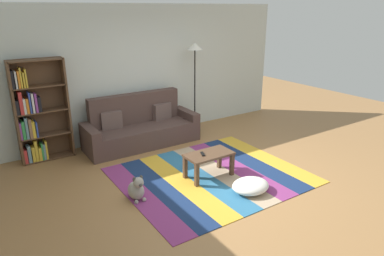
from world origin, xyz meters
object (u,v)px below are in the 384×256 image
Objects in this scene: couch at (141,128)px; standing_lamp at (195,58)px; pouf at (251,186)px; tv_remote at (203,154)px; dog at (137,189)px; coffee_table at (209,158)px; bookshelf at (36,115)px.

standing_lamp is (1.35, 0.07, 1.27)m from couch.
tv_remote is at bearing 113.92° from pouf.
couch is at bearing 63.04° from dog.
dog is (-1.28, -0.01, -0.17)m from coffee_table.
tv_remote is at bearing 171.18° from coffee_table.
bookshelf is at bearing 133.87° from coffee_table.
standing_lamp reaches higher than tv_remote.
bookshelf is 0.94× the size of standing_lamp.
standing_lamp is (3.20, -0.21, 0.76)m from bookshelf.
couch reaches higher than tv_remote.
bookshelf reaches higher than tv_remote.
bookshelf is 3.02m from tv_remote.
pouf is 3.25m from standing_lamp.
tv_remote is at bearing -47.42° from bookshelf.
couch is 1.86m from standing_lamp.
bookshelf is at bearing 111.02° from dog.
standing_lamp reaches higher than bookshelf.
pouf is 3.88× the size of tv_remote.
standing_lamp reaches higher than pouf.
dog is 2.65× the size of tv_remote.
pouf is at bearing -43.62° from tv_remote.
standing_lamp is 12.86× the size of tv_remote.
tv_remote is at bearing 1.23° from dog.
pouf is at bearing -26.17° from dog.
pouf is at bearing -106.82° from standing_lamp.
bookshelf reaches higher than coffee_table.
coffee_table is 1.32× the size of pouf.
standing_lamp is at bearing 40.72° from dog.
bookshelf is 2.48m from dog.
coffee_table is 1.29m from dog.
standing_lamp reaches higher than dog.
tv_remote is (1.17, 0.02, 0.26)m from dog.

